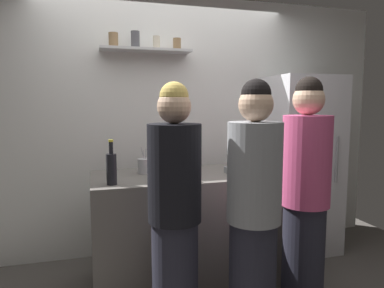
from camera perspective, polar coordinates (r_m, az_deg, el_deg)
back_wall_assembly at (r=3.67m, az=-4.47°, el=3.07°), size 4.80×0.32×2.60m
refrigerator at (r=3.86m, az=16.94°, el=-3.08°), size 0.68×0.68×1.80m
counter at (r=3.11m, az=-0.00°, el=-13.30°), size 1.65×0.75×0.94m
baking_pan at (r=3.01m, az=9.02°, el=-4.27°), size 0.34×0.24×0.05m
utensil_holder at (r=3.00m, az=-7.75°, el=-3.54°), size 0.11×0.11×0.22m
wine_bottle_dark_glass at (r=2.62m, az=-12.84°, el=-3.74°), size 0.07×0.07×0.33m
wine_bottle_green_glass at (r=2.65m, az=-2.87°, el=-3.59°), size 0.07×0.07×0.31m
wine_bottle_pale_glass at (r=2.77m, az=-4.68°, el=-3.00°), size 0.08×0.08×0.33m
water_bottle_plastic at (r=3.32m, az=10.88°, el=-2.13°), size 0.09×0.09×0.21m
person_blonde at (r=2.30m, az=-2.80°, el=-11.33°), size 0.34×0.34×1.66m
person_grey_hoodie at (r=2.30m, az=9.89°, el=-11.20°), size 0.34×0.34×1.67m
person_pink_top at (r=2.67m, az=17.75°, el=-8.42°), size 0.34×0.34×1.71m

